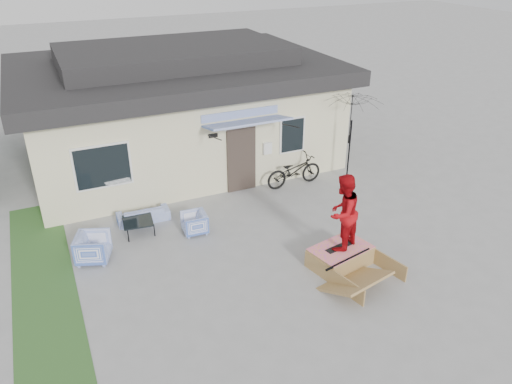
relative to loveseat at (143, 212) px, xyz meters
name	(u,v)px	position (x,y,z in m)	size (l,w,h in m)	color
ground	(275,272)	(2.35, -3.81, -0.29)	(90.00, 90.00, 0.00)	gray
grass_strip	(43,280)	(-2.85, -1.81, -0.28)	(1.40, 8.00, 0.01)	#2A5123
house	(177,106)	(2.35, 4.19, 1.65)	(10.80, 8.49, 4.10)	beige
loveseat	(143,212)	(0.00, 0.00, 0.00)	(1.48, 0.43, 0.58)	#3457BA
armchair_left	(93,246)	(-1.59, -1.44, 0.12)	(0.79, 0.74, 0.81)	#3457BA
armchair_right	(194,222)	(1.14, -1.23, 0.04)	(0.64, 0.60, 0.66)	#3457BA
coffee_table	(138,226)	(-0.28, -0.60, -0.09)	(0.79, 0.79, 0.39)	black
bicycle	(294,168)	(5.04, 0.25, 0.34)	(0.69, 1.97, 1.26)	black
patio_umbrella	(351,131)	(6.88, -0.12, 1.46)	(2.39, 2.31, 2.20)	black
skate_ramp	(340,256)	(3.96, -4.19, -0.05)	(1.46, 1.94, 0.49)	olive
skateboard	(340,246)	(3.95, -4.14, 0.22)	(0.80, 0.20, 0.05)	black
skater	(343,211)	(3.95, -4.14, 1.22)	(0.95, 0.73, 1.94)	#A7090F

